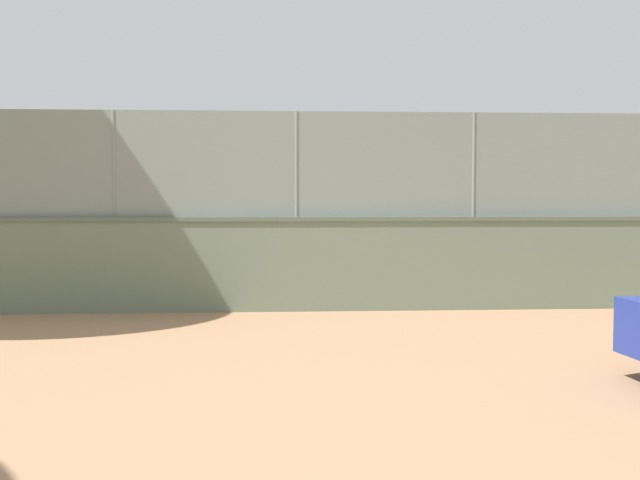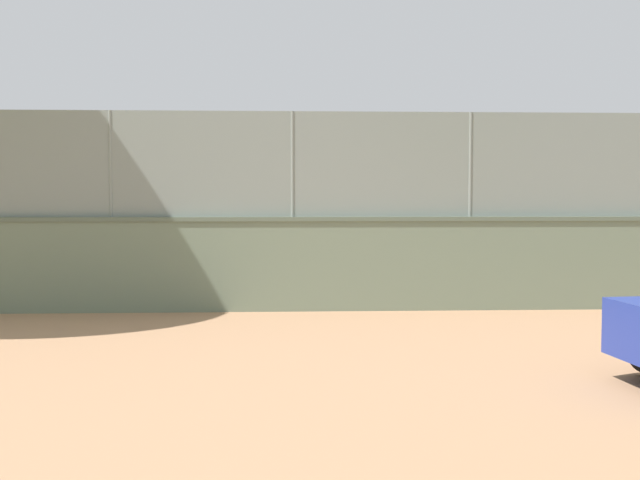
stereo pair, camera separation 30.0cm
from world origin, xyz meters
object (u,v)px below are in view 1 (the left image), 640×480
player_baseline_waiting (328,237)px  player_crossing_court (259,246)px  sports_ball (203,220)px  player_at_service_line (306,233)px

player_baseline_waiting → player_crossing_court: bearing=51.1°
player_crossing_court → sports_ball: sports_ball is taller
player_crossing_court → player_at_service_line: 7.31m
player_baseline_waiting → sports_ball: bearing=46.0°
player_crossing_court → sports_ball: size_ratio=14.46×
player_at_service_line → sports_ball: size_ratio=14.29×
player_at_service_line → sports_ball: (2.68, 8.14, 0.70)m
player_at_service_line → player_crossing_court: bearing=79.0°
player_baseline_waiting → sports_ball: player_baseline_waiting is taller
player_at_service_line → player_baseline_waiting: size_ratio=0.89×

